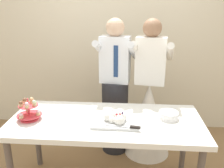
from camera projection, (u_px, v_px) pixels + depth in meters
The scene contains 7 objects.
rear_wall at pixel (116, 30), 3.48m from camera, with size 5.20×0.10×2.90m, color beige.
dessert_table at pixel (106, 126), 2.33m from camera, with size 1.80×0.80×0.78m.
cupcake_stand at pixel (29, 111), 2.28m from camera, with size 0.23×0.23×0.21m.
main_cake_tray at pixel (116, 118), 2.23m from camera, with size 0.43×0.31×0.12m.
plate_stack at pixel (169, 115), 2.31m from camera, with size 0.19×0.19×0.07m.
person_groom at pixel (115, 95), 2.99m from camera, with size 0.52×0.54×1.66m.
person_bride at pixel (148, 110), 2.98m from camera, with size 0.56×0.56×1.66m.
Camera 1 is at (0.22, -2.08, 1.81)m, focal length 39.43 mm.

